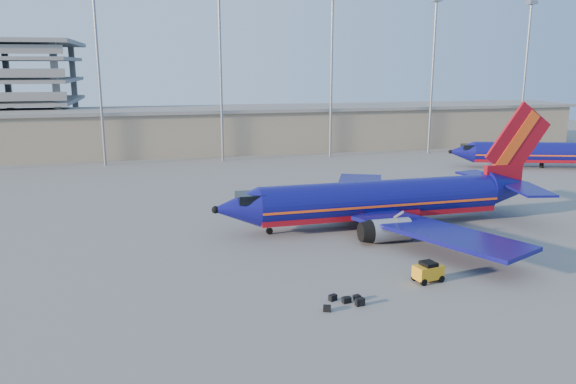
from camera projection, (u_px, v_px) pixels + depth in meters
name	position (u px, v px, depth m)	size (l,w,h in m)	color
ground	(328.00, 231.00, 57.40)	(220.00, 220.00, 0.00)	slate
terminal_building	(289.00, 127.00, 113.71)	(122.00, 16.00, 8.50)	gray
light_mast_row	(277.00, 60.00, 98.26)	(101.60, 1.60, 28.65)	gray
aircraft_main	(387.00, 200.00, 59.09)	(37.73, 36.31, 12.78)	navy
aircraft_second	(548.00, 153.00, 92.28)	(31.97, 16.48, 11.15)	navy
baggage_tug	(428.00, 271.00, 43.98)	(2.47, 1.77, 1.62)	orange
luggage_pile	(348.00, 301.00, 39.89)	(3.29, 2.21, 0.53)	black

